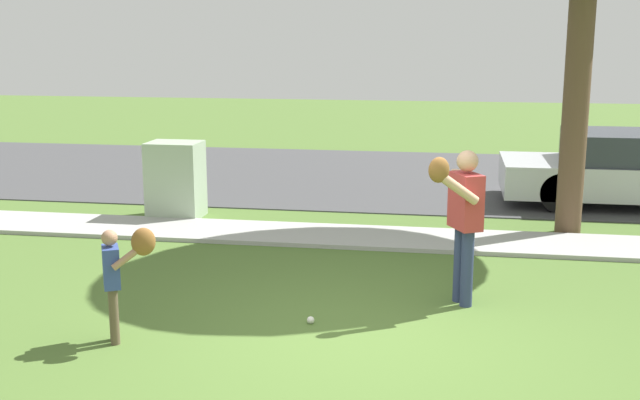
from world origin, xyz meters
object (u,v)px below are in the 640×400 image
(person_adult, at_px, (463,211))
(person_child, at_px, (119,269))
(baseball, at_px, (311,320))
(utility_cabinet, at_px, (176,180))

(person_adult, distance_m, person_child, 3.52)
(baseball, bearing_deg, utility_cabinet, 124.51)
(person_child, height_order, utility_cabinet, utility_cabinet)
(person_adult, distance_m, utility_cabinet, 5.59)
(person_child, bearing_deg, utility_cabinet, 77.36)
(person_child, relative_size, utility_cabinet, 0.94)
(baseball, distance_m, utility_cabinet, 5.19)
(baseball, bearing_deg, person_adult, 29.41)
(person_child, bearing_deg, person_adult, 0.28)
(utility_cabinet, bearing_deg, person_adult, -37.96)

